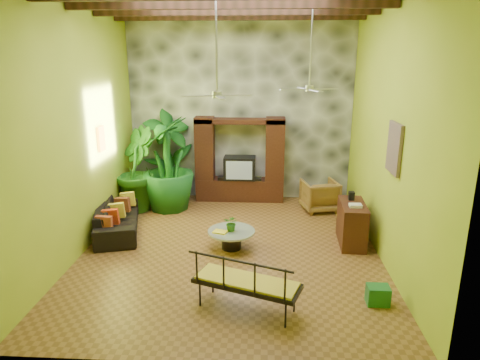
# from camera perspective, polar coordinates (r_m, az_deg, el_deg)

# --- Properties ---
(ground) EXTENTS (7.00, 7.00, 0.00)m
(ground) POSITION_cam_1_polar(r_m,az_deg,el_deg) (9.05, -1.20, -9.07)
(ground) COLOR brown
(ground) RESTS_ON ground
(back_wall) EXTENTS (6.00, 0.02, 5.00)m
(back_wall) POSITION_cam_1_polar(r_m,az_deg,el_deg) (11.75, 0.06, 9.58)
(back_wall) COLOR #9BB429
(back_wall) RESTS_ON ground
(left_wall) EXTENTS (0.02, 7.00, 5.00)m
(left_wall) POSITION_cam_1_polar(r_m,az_deg,el_deg) (9.04, -20.75, 6.48)
(left_wall) COLOR #9BB429
(left_wall) RESTS_ON ground
(right_wall) EXTENTS (0.02, 7.00, 5.00)m
(right_wall) POSITION_cam_1_polar(r_m,az_deg,el_deg) (8.59, 19.18, 6.17)
(right_wall) COLOR #9BB429
(right_wall) RESTS_ON ground
(stone_accent_wall) EXTENTS (5.98, 0.10, 4.98)m
(stone_accent_wall) POSITION_cam_1_polar(r_m,az_deg,el_deg) (11.69, 0.05, 9.54)
(stone_accent_wall) COLOR #35373C
(stone_accent_wall) RESTS_ON ground
(ceiling_beams) EXTENTS (5.95, 5.36, 0.22)m
(ceiling_beams) POSITION_cam_1_polar(r_m,az_deg,el_deg) (8.23, -1.42, 22.59)
(ceiling_beams) COLOR #361C11
(ceiling_beams) RESTS_ON ceiling
(entertainment_center) EXTENTS (2.40, 0.55, 2.30)m
(entertainment_center) POSITION_cam_1_polar(r_m,az_deg,el_deg) (11.68, -0.04, 1.87)
(entertainment_center) COLOR black
(entertainment_center) RESTS_ON ground
(ceiling_fan_front) EXTENTS (1.28, 1.28, 1.86)m
(ceiling_fan_front) POSITION_cam_1_polar(r_m,az_deg,el_deg) (7.81, -3.09, 12.78)
(ceiling_fan_front) COLOR #A6A6AB
(ceiling_fan_front) RESTS_ON ceiling
(ceiling_fan_back) EXTENTS (1.28, 1.28, 1.86)m
(ceiling_fan_back) POSITION_cam_1_polar(r_m,az_deg,el_deg) (9.41, 9.28, 13.20)
(ceiling_fan_back) COLOR #A6A6AB
(ceiling_fan_back) RESTS_ON ceiling
(wall_art_mask) EXTENTS (0.06, 0.32, 0.55)m
(wall_art_mask) POSITION_cam_1_polar(r_m,az_deg,el_deg) (10.00, -18.05, 5.26)
(wall_art_mask) COLOR gold
(wall_art_mask) RESTS_ON left_wall
(wall_art_painting) EXTENTS (0.06, 0.70, 0.90)m
(wall_art_painting) POSITION_cam_1_polar(r_m,az_deg,el_deg) (8.05, 19.89, 4.01)
(wall_art_painting) COLOR navy
(wall_art_painting) RESTS_ON right_wall
(sofa) EXTENTS (1.43, 2.38, 0.65)m
(sofa) POSITION_cam_1_polar(r_m,az_deg,el_deg) (10.15, -16.02, -4.86)
(sofa) COLOR black
(sofa) RESTS_ON ground
(wicker_armchair) EXTENTS (1.02, 1.04, 0.79)m
(wicker_armchair) POSITION_cam_1_polar(r_m,az_deg,el_deg) (11.24, 10.57, -2.03)
(wicker_armchair) COLOR brown
(wicker_armchair) RESTS_ON ground
(tall_plant_a) EXTENTS (1.60, 1.49, 2.52)m
(tall_plant_a) POSITION_cam_1_polar(r_m,az_deg,el_deg) (11.79, -9.31, 3.27)
(tall_plant_a) COLOR #17571B
(tall_plant_a) RESTS_ON ground
(tall_plant_b) EXTENTS (1.25, 1.41, 2.15)m
(tall_plant_b) POSITION_cam_1_polar(r_m,az_deg,el_deg) (11.25, -13.82, 1.41)
(tall_plant_b) COLOR #1D5616
(tall_plant_b) RESTS_ON ground
(tall_plant_c) EXTENTS (1.37, 1.37, 2.42)m
(tall_plant_c) POSITION_cam_1_polar(r_m,az_deg,el_deg) (11.07, -9.65, 2.12)
(tall_plant_c) COLOR #17581D
(tall_plant_c) RESTS_ON ground
(coffee_table) EXTENTS (0.98, 0.98, 0.40)m
(coffee_table) POSITION_cam_1_polar(r_m,az_deg,el_deg) (8.94, -1.15, -7.59)
(coffee_table) COLOR black
(coffee_table) RESTS_ON ground
(centerpiece_plant) EXTENTS (0.37, 0.35, 0.34)m
(centerpiece_plant) POSITION_cam_1_polar(r_m,az_deg,el_deg) (8.81, -1.11, -5.75)
(centerpiece_plant) COLOR #2A661B
(centerpiece_plant) RESTS_ON coffee_table
(yellow_tray) EXTENTS (0.32, 0.27, 0.03)m
(yellow_tray) POSITION_cam_1_polar(r_m,az_deg,el_deg) (8.79, -2.65, -6.92)
(yellow_tray) COLOR yellow
(yellow_tray) RESTS_ON coffee_table
(iron_bench) EXTENTS (1.77, 1.17, 0.57)m
(iron_bench) POSITION_cam_1_polar(r_m,az_deg,el_deg) (6.77, 0.87, -13.36)
(iron_bench) COLOR black
(iron_bench) RESTS_ON ground
(side_console) EXTENTS (0.56, 1.14, 0.90)m
(side_console) POSITION_cam_1_polar(r_m,az_deg,el_deg) (9.41, 14.69, -5.64)
(side_console) COLOR #331710
(side_console) RESTS_ON ground
(green_bin) EXTENTS (0.36, 0.27, 0.31)m
(green_bin) POSITION_cam_1_polar(r_m,az_deg,el_deg) (7.49, 17.90, -14.39)
(green_bin) COLOR #207A2A
(green_bin) RESTS_ON ground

